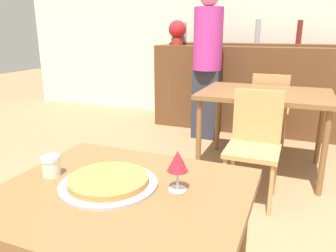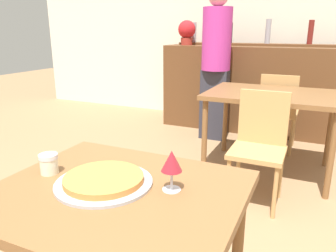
{
  "view_description": "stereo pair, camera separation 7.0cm",
  "coord_description": "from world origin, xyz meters",
  "px_view_note": "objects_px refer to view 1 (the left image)",
  "views": [
    {
      "loc": [
        0.58,
        -0.97,
        1.32
      ],
      "look_at": [
        -0.03,
        0.55,
        0.83
      ],
      "focal_mm": 35.0,
      "sensor_mm": 36.0,
      "label": 1
    },
    {
      "loc": [
        0.65,
        -0.94,
        1.32
      ],
      "look_at": [
        -0.03,
        0.55,
        0.83
      ],
      "focal_mm": 35.0,
      "sensor_mm": 36.0,
      "label": 2
    }
  ],
  "objects_px": {
    "pizza_tray": "(109,182)",
    "cheese_shaker": "(51,166)",
    "wine_glass": "(178,162)",
    "person_standing": "(207,60)",
    "chair_far_side_back": "(270,107)",
    "potted_plant": "(177,31)",
    "chair_far_side_front": "(254,139)"
  },
  "relations": [
    {
      "from": "pizza_tray",
      "to": "cheese_shaker",
      "type": "xyz_separation_m",
      "value": [
        -0.27,
        -0.01,
        0.03
      ]
    },
    {
      "from": "pizza_tray",
      "to": "wine_glass",
      "type": "height_order",
      "value": "wine_glass"
    },
    {
      "from": "cheese_shaker",
      "to": "wine_glass",
      "type": "relative_size",
      "value": 0.53
    },
    {
      "from": "person_standing",
      "to": "chair_far_side_back",
      "type": "bearing_deg",
      "value": -11.3
    },
    {
      "from": "cheese_shaker",
      "to": "potted_plant",
      "type": "xyz_separation_m",
      "value": [
        -0.71,
        3.39,
        0.52
      ]
    },
    {
      "from": "pizza_tray",
      "to": "potted_plant",
      "type": "bearing_deg",
      "value": 106.2
    },
    {
      "from": "chair_far_side_front",
      "to": "pizza_tray",
      "type": "distance_m",
      "value": 1.58
    },
    {
      "from": "chair_far_side_front",
      "to": "potted_plant",
      "type": "distance_m",
      "value": 2.44
    },
    {
      "from": "wine_glass",
      "to": "chair_far_side_back",
      "type": "bearing_deg",
      "value": 87.7
    },
    {
      "from": "wine_glass",
      "to": "potted_plant",
      "type": "bearing_deg",
      "value": 110.55
    },
    {
      "from": "chair_far_side_front",
      "to": "wine_glass",
      "type": "height_order",
      "value": "wine_glass"
    },
    {
      "from": "chair_far_side_front",
      "to": "chair_far_side_back",
      "type": "relative_size",
      "value": 1.0
    },
    {
      "from": "chair_far_side_front",
      "to": "person_standing",
      "type": "xyz_separation_m",
      "value": [
        -0.77,
        1.34,
        0.48
      ]
    },
    {
      "from": "cheese_shaker",
      "to": "potted_plant",
      "type": "relative_size",
      "value": 0.26
    },
    {
      "from": "pizza_tray",
      "to": "person_standing",
      "type": "xyz_separation_m",
      "value": [
        -0.4,
        2.85,
        0.22
      ]
    },
    {
      "from": "person_standing",
      "to": "pizza_tray",
      "type": "bearing_deg",
      "value": -82.01
    },
    {
      "from": "chair_far_side_front",
      "to": "cheese_shaker",
      "type": "height_order",
      "value": "chair_far_side_front"
    },
    {
      "from": "cheese_shaker",
      "to": "potted_plant",
      "type": "height_order",
      "value": "potted_plant"
    },
    {
      "from": "pizza_tray",
      "to": "person_standing",
      "type": "bearing_deg",
      "value": 97.99
    },
    {
      "from": "wine_glass",
      "to": "potted_plant",
      "type": "xyz_separation_m",
      "value": [
        -1.24,
        3.32,
        0.45
      ]
    },
    {
      "from": "pizza_tray",
      "to": "wine_glass",
      "type": "xyz_separation_m",
      "value": [
        0.26,
        0.07,
        0.1
      ]
    },
    {
      "from": "chair_far_side_back",
      "to": "person_standing",
      "type": "height_order",
      "value": "person_standing"
    },
    {
      "from": "chair_far_side_back",
      "to": "cheese_shaker",
      "type": "height_order",
      "value": "chair_far_side_back"
    },
    {
      "from": "cheese_shaker",
      "to": "person_standing",
      "type": "bearing_deg",
      "value": 92.6
    },
    {
      "from": "chair_far_side_front",
      "to": "person_standing",
      "type": "distance_m",
      "value": 1.62
    },
    {
      "from": "chair_far_side_front",
      "to": "cheese_shaker",
      "type": "distance_m",
      "value": 1.67
    },
    {
      "from": "potted_plant",
      "to": "wine_glass",
      "type": "bearing_deg",
      "value": -69.45
    },
    {
      "from": "chair_far_side_back",
      "to": "cheese_shaker",
      "type": "xyz_separation_m",
      "value": [
        -0.64,
        -2.71,
        0.28
      ]
    },
    {
      "from": "pizza_tray",
      "to": "wine_glass",
      "type": "distance_m",
      "value": 0.29
    },
    {
      "from": "chair_far_side_back",
      "to": "cheese_shaker",
      "type": "bearing_deg",
      "value": 76.77
    },
    {
      "from": "wine_glass",
      "to": "potted_plant",
      "type": "distance_m",
      "value": 3.57
    },
    {
      "from": "person_standing",
      "to": "potted_plant",
      "type": "height_order",
      "value": "person_standing"
    }
  ]
}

